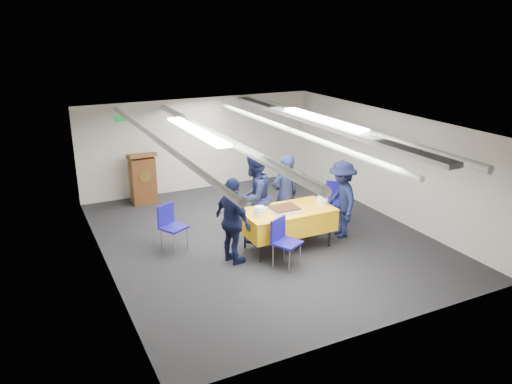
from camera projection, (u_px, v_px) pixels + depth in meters
ground at (263, 237)px, 9.91m from camera, size 7.00×7.00×0.00m
room_shell at (258, 144)px, 9.71m from camera, size 6.00×7.00×2.30m
serving_table at (288, 220)px, 9.30m from camera, size 1.70×0.89×0.77m
sheet_cake at (284, 209)px, 9.11m from camera, size 0.53×0.41×0.09m
plate_stack_left at (260, 211)px, 8.91m from camera, size 0.22×0.22×0.17m
plate_stack_right at (322, 201)px, 9.46m from camera, size 0.22×0.22×0.16m
podium at (143, 177)px, 11.64m from camera, size 0.62×0.53×1.25m
chair_near at (283, 238)px, 8.61m from camera, size 0.56×0.56×0.87m
chair_right at (334, 198)px, 10.54m from camera, size 0.59×0.59×0.87m
chair_left at (170, 222)px, 9.25m from camera, size 0.57×0.57×0.87m
sailor_a at (285, 195)px, 9.82m from camera, size 0.62×0.43×1.64m
sailor_b at (254, 197)px, 9.54m from camera, size 1.06×0.98×1.75m
sailor_c at (233, 221)px, 8.64m from camera, size 0.58×0.98×1.57m
sailor_d at (342, 199)px, 9.76m from camera, size 0.81×1.11×1.54m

